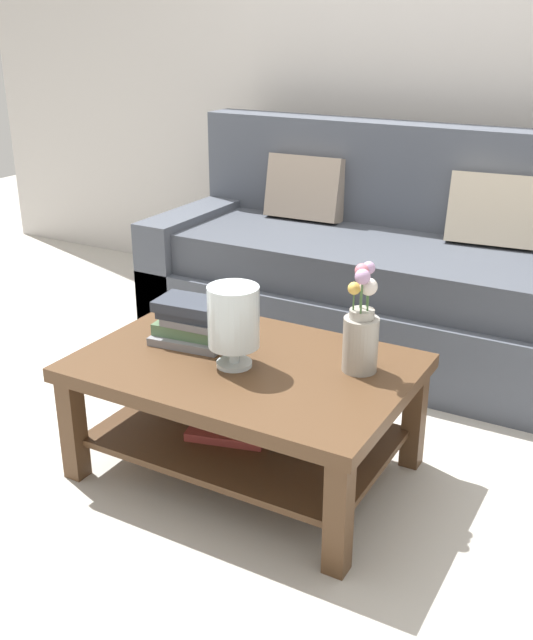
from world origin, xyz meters
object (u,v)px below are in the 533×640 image
flower_pitcher (361,332)px  couch (385,277)px  glass_hurricane_vase (234,319)px  coffee_table (245,392)px  book_stack_main (196,321)px

flower_pitcher → couch: bearing=106.9°
glass_hurricane_vase → flower_pitcher: bearing=24.6°
coffee_table → glass_hurricane_vase: size_ratio=3.98×
book_stack_main → glass_hurricane_vase: bearing=-26.0°
book_stack_main → glass_hurricane_vase: (0.23, -0.11, 0.09)m
coffee_table → glass_hurricane_vase: glass_hurricane_vase is taller
couch → book_stack_main: bearing=-102.1°
book_stack_main → coffee_table: bearing=-15.3°
couch → coffee_table: (-0.02, -1.29, -0.05)m
book_stack_main → glass_hurricane_vase: size_ratio=1.05×
coffee_table → glass_hurricane_vase: 0.29m
coffee_table → flower_pitcher: size_ratio=3.05×
couch → coffee_table: 1.29m
glass_hurricane_vase → book_stack_main: bearing=154.0°
coffee_table → book_stack_main: bearing=164.7°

